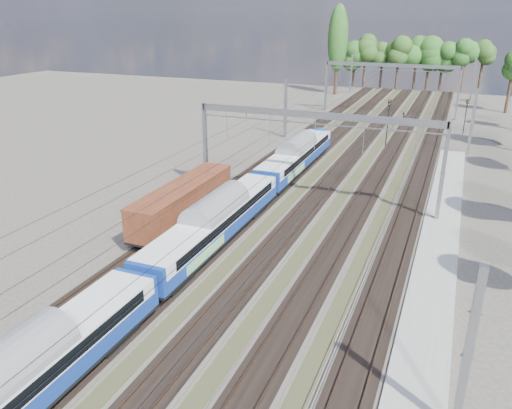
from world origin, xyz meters
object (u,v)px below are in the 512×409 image
at_px(freight_boxcar, 183,201).
at_px(signal_far, 466,112).
at_px(worker, 404,118).
at_px(signal_near, 388,117).
at_px(emu_train, 213,218).

height_order(freight_boxcar, signal_far, signal_far).
relative_size(worker, signal_far, 0.34).
height_order(worker, signal_far, signal_far).
distance_m(freight_boxcar, worker, 52.44).
bearing_deg(signal_near, freight_boxcar, -99.22).
bearing_deg(signal_near, signal_far, 61.48).
bearing_deg(signal_far, emu_train, -98.22).
height_order(emu_train, worker, emu_train).
bearing_deg(emu_train, freight_boxcar, 145.18).
distance_m(freight_boxcar, signal_far, 51.00).
distance_m(emu_train, freight_boxcar, 5.50).
xyz_separation_m(emu_train, signal_near, (7.75, 37.12, 1.57)).
bearing_deg(signal_far, signal_near, -117.72).
xyz_separation_m(emu_train, worker, (8.09, 54.02, -1.62)).
relative_size(freight_boxcar, signal_far, 2.59).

